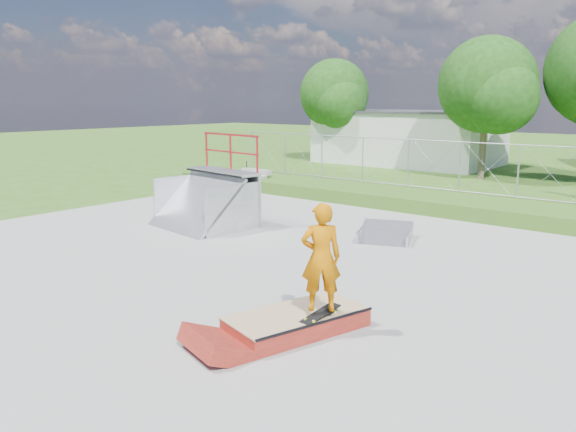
# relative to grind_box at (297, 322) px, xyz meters

# --- Properties ---
(ground) EXTENTS (120.00, 120.00, 0.00)m
(ground) POSITION_rel_grind_box_xyz_m (-2.46, 1.85, -0.17)
(ground) COLOR #365D1A
(ground) RESTS_ON ground
(concrete_pad) EXTENTS (20.00, 16.00, 0.04)m
(concrete_pad) POSITION_rel_grind_box_xyz_m (-2.46, 1.85, -0.15)
(concrete_pad) COLOR #9A9A98
(concrete_pad) RESTS_ON ground
(grass_berm) EXTENTS (24.00, 3.00, 0.50)m
(grass_berm) POSITION_rel_grind_box_xyz_m (-2.46, 11.35, 0.08)
(grass_berm) COLOR #365D1A
(grass_berm) RESTS_ON ground
(grind_box) EXTENTS (1.68, 2.48, 0.34)m
(grind_box) POSITION_rel_grind_box_xyz_m (0.00, 0.00, 0.00)
(grind_box) COLOR maroon
(grind_box) RESTS_ON concrete_pad
(quarter_pipe) EXTENTS (2.99, 2.63, 2.71)m
(quarter_pipe) POSITION_rel_grind_box_xyz_m (-6.96, 4.27, 1.19)
(quarter_pipe) COLOR #A9ACB1
(quarter_pipe) RESTS_ON concrete_pad
(flat_bank_ramp) EXTENTS (1.77, 1.82, 0.41)m
(flat_bank_ramp) POSITION_rel_grind_box_xyz_m (-1.91, 6.22, 0.04)
(flat_bank_ramp) COLOR #A9ACB1
(flat_bank_ramp) RESTS_ON concrete_pad
(skateboard) EXTENTS (0.27, 0.81, 0.13)m
(skateboard) POSITION_rel_grind_box_xyz_m (0.40, 0.10, 0.21)
(skateboard) COLOR black
(skateboard) RESTS_ON grind_box
(skater) EXTENTS (0.74, 0.73, 1.72)m
(skater) POSITION_rel_grind_box_xyz_m (0.40, 0.10, 1.07)
(skater) COLOR #C06402
(skater) RESTS_ON grind_box
(concrete_stairs) EXTENTS (1.50, 1.60, 0.80)m
(concrete_stairs) POSITION_rel_grind_box_xyz_m (-10.96, 10.55, 0.23)
(concrete_stairs) COLOR #9A9A98
(concrete_stairs) RESTS_ON ground
(chain_link_fence) EXTENTS (20.00, 0.06, 1.80)m
(chain_link_fence) POSITION_rel_grind_box_xyz_m (-2.46, 12.35, 1.23)
(chain_link_fence) COLOR #9E9FA6
(chain_link_fence) RESTS_ON grass_berm
(utility_building_flat) EXTENTS (10.00, 6.00, 3.00)m
(utility_building_flat) POSITION_rel_grind_box_xyz_m (-10.46, 23.85, 1.33)
(utility_building_flat) COLOR silver
(utility_building_flat) RESTS_ON ground
(tree_left_near) EXTENTS (4.76, 4.48, 6.65)m
(tree_left_near) POSITION_rel_grind_box_xyz_m (-4.21, 19.69, 4.07)
(tree_left_near) COLOR brown
(tree_left_near) RESTS_ON ground
(tree_left_far) EXTENTS (4.42, 4.16, 6.18)m
(tree_left_far) POSITION_rel_grind_box_xyz_m (-14.23, 21.70, 3.77)
(tree_left_far) COLOR brown
(tree_left_far) RESTS_ON ground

